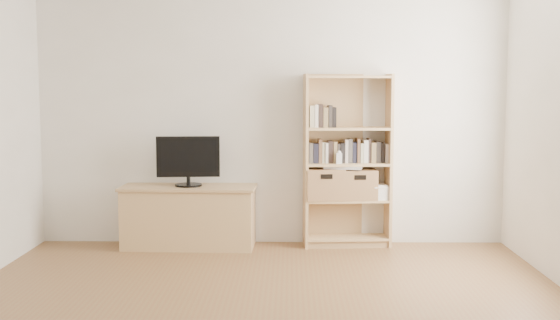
{
  "coord_description": "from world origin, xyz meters",
  "views": [
    {
      "loc": [
        0.18,
        -4.27,
        1.54
      ],
      "look_at": [
        0.09,
        1.9,
        0.88
      ],
      "focal_mm": 45.0,
      "sensor_mm": 36.0,
      "label": 1
    }
  ],
  "objects_px": {
    "tv_stand": "(189,218)",
    "laptop": "(344,167)",
    "television": "(188,162)",
    "basket_right": "(358,184)",
    "baby_monitor": "(339,158)",
    "basket_left": "(324,184)",
    "bookshelf": "(347,161)"
  },
  "relations": [
    {
      "from": "television",
      "to": "baby_monitor",
      "type": "height_order",
      "value": "television"
    },
    {
      "from": "basket_right",
      "to": "laptop",
      "type": "xyz_separation_m",
      "value": [
        -0.13,
        -0.02,
        0.17
      ]
    },
    {
      "from": "tv_stand",
      "to": "laptop",
      "type": "bearing_deg",
      "value": 4.76
    },
    {
      "from": "television",
      "to": "basket_left",
      "type": "xyz_separation_m",
      "value": [
        1.29,
        0.06,
        -0.22
      ]
    },
    {
      "from": "television",
      "to": "basket_right",
      "type": "xyz_separation_m",
      "value": [
        1.6,
        0.09,
        -0.22
      ]
    },
    {
      "from": "tv_stand",
      "to": "basket_left",
      "type": "distance_m",
      "value": 1.33
    },
    {
      "from": "basket_left",
      "to": "laptop",
      "type": "relative_size",
      "value": 1.02
    },
    {
      "from": "tv_stand",
      "to": "basket_left",
      "type": "relative_size",
      "value": 3.43
    },
    {
      "from": "baby_monitor",
      "to": "television",
      "type": "bearing_deg",
      "value": 178.12
    },
    {
      "from": "bookshelf",
      "to": "television",
      "type": "distance_m",
      "value": 1.51
    },
    {
      "from": "television",
      "to": "basket_right",
      "type": "bearing_deg",
      "value": -1.24
    },
    {
      "from": "basket_left",
      "to": "basket_right",
      "type": "xyz_separation_m",
      "value": [
        0.32,
        0.02,
        -0.01
      ]
    },
    {
      "from": "tv_stand",
      "to": "television",
      "type": "xyz_separation_m",
      "value": [
        0.0,
        0.0,
        0.54
      ]
    },
    {
      "from": "television",
      "to": "basket_right",
      "type": "distance_m",
      "value": 1.62
    },
    {
      "from": "baby_monitor",
      "to": "tv_stand",
      "type": "bearing_deg",
      "value": 178.12
    },
    {
      "from": "basket_left",
      "to": "laptop",
      "type": "height_order",
      "value": "laptop"
    },
    {
      "from": "bookshelf",
      "to": "baby_monitor",
      "type": "distance_m",
      "value": 0.13
    },
    {
      "from": "baby_monitor",
      "to": "basket_right",
      "type": "distance_m",
      "value": 0.33
    },
    {
      "from": "bookshelf",
      "to": "baby_monitor",
      "type": "xyz_separation_m",
      "value": [
        -0.08,
        -0.1,
        0.03
      ]
    },
    {
      "from": "bookshelf",
      "to": "laptop",
      "type": "relative_size",
      "value": 4.65
    },
    {
      "from": "tv_stand",
      "to": "basket_right",
      "type": "relative_size",
      "value": 3.56
    },
    {
      "from": "laptop",
      "to": "baby_monitor",
      "type": "bearing_deg",
      "value": -110.18
    },
    {
      "from": "tv_stand",
      "to": "television",
      "type": "distance_m",
      "value": 0.54
    },
    {
      "from": "television",
      "to": "laptop",
      "type": "relative_size",
      "value": 1.68
    },
    {
      "from": "bookshelf",
      "to": "basket_right",
      "type": "height_order",
      "value": "bookshelf"
    },
    {
      "from": "television",
      "to": "baby_monitor",
      "type": "bearing_deg",
      "value": -4.88
    },
    {
      "from": "tv_stand",
      "to": "laptop",
      "type": "distance_m",
      "value": 1.55
    },
    {
      "from": "baby_monitor",
      "to": "laptop",
      "type": "distance_m",
      "value": 0.13
    },
    {
      "from": "tv_stand",
      "to": "television",
      "type": "height_order",
      "value": "television"
    },
    {
      "from": "television",
      "to": "laptop",
      "type": "distance_m",
      "value": 1.47
    },
    {
      "from": "basket_left",
      "to": "television",
      "type": "bearing_deg",
      "value": 177.04
    },
    {
      "from": "basket_left",
      "to": "laptop",
      "type": "distance_m",
      "value": 0.25
    }
  ]
}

